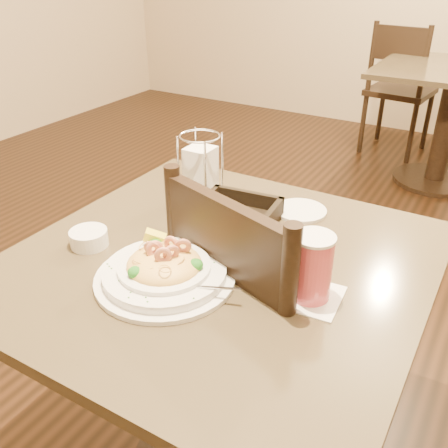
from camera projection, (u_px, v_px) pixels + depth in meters
The scene contains 9 objects.
main_table at pixel (220, 337), 1.25m from camera, with size 0.90×0.90×0.74m.
dining_chair_near at pixel (263, 330), 1.28m from camera, with size 0.53×0.53×0.93m.
dining_chair_far at pixel (399, 86), 3.54m from camera, with size 0.46×0.46×0.93m.
pasta_bowl at pixel (165, 269), 1.05m from camera, with size 0.33×0.30×0.10m.
drink_glass at pixel (312, 268), 0.97m from camera, with size 0.13×0.13×0.14m.
bread_basket at pixel (237, 215), 1.28m from camera, with size 0.21×0.18×0.05m.
napkin_caddy at pixel (201, 170), 1.38m from camera, with size 0.11×0.11×0.18m.
side_plate at pixel (301, 211), 1.33m from camera, with size 0.14×0.14×0.01m, color white.
butter_ramekin at pixel (89, 238), 1.17m from camera, with size 0.09×0.09×0.04m, color white.
Camera 1 is at (0.49, -0.82, 1.35)m, focal length 40.00 mm.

